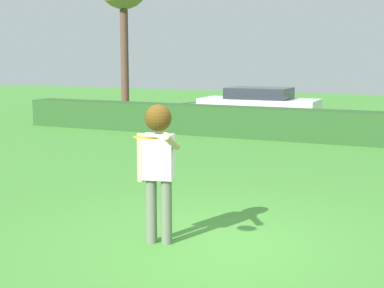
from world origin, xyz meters
TOP-DOWN VIEW (x-y plane):
  - ground_plane at (0.00, 0.00)m, footprint 60.00×60.00m
  - person at (-0.55, -0.22)m, footprint 0.68×0.69m
  - frisbee at (-0.31, -0.97)m, footprint 0.27×0.27m
  - hedge_row at (0.00, 9.43)m, footprint 20.81×0.90m
  - parked_car_white at (-3.68, 13.21)m, footprint 4.24×1.88m

SIDE VIEW (x-z plane):
  - ground_plane at x=0.00m, z-range 0.00..0.00m
  - hedge_row at x=0.00m, z-range 0.00..0.88m
  - parked_car_white at x=-3.68m, z-range 0.06..1.31m
  - person at x=-0.55m, z-range 0.25..2.04m
  - frisbee at x=-0.31m, z-range 1.45..1.51m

